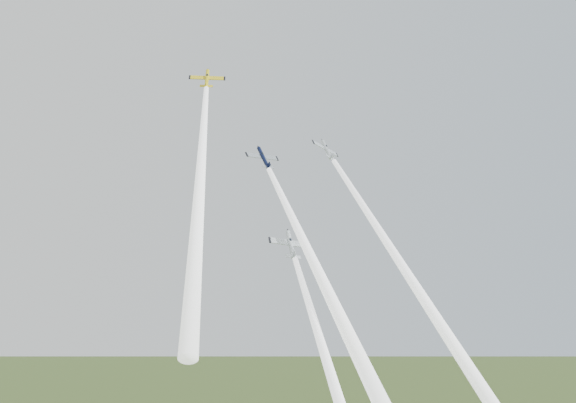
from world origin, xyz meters
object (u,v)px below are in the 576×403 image
object	(u,v)px
plane_yellow	(207,79)
plane_silver_right	(327,150)
plane_navy	(263,158)
plane_silver_low	(291,244)

from	to	relation	value
plane_yellow	plane_silver_right	size ratio (longest dim) A/B	1.02
plane_yellow	plane_navy	world-z (taller)	plane_yellow
plane_yellow	plane_silver_low	xyz separation A→B (m)	(10.65, -16.19, -33.12)
plane_yellow	plane_silver_low	distance (m)	38.38
plane_yellow	plane_navy	bearing A→B (deg)	-17.00
plane_silver_right	plane_silver_low	xyz separation A→B (m)	(-11.95, -9.80, -19.73)
plane_navy	plane_silver_low	world-z (taller)	plane_navy
plane_yellow	plane_silver_right	xyz separation A→B (m)	(22.60, -6.39, -13.39)
plane_silver_right	plane_silver_low	size ratio (longest dim) A/B	0.89
plane_yellow	plane_silver_right	world-z (taller)	plane_yellow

